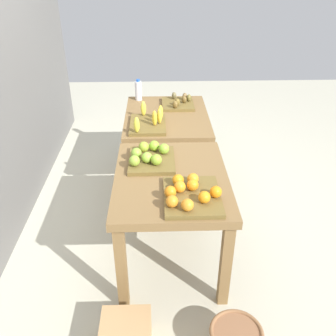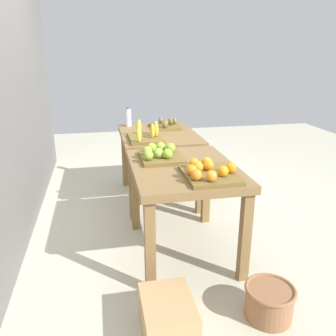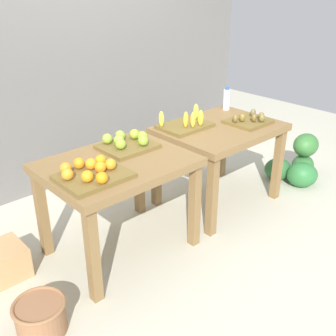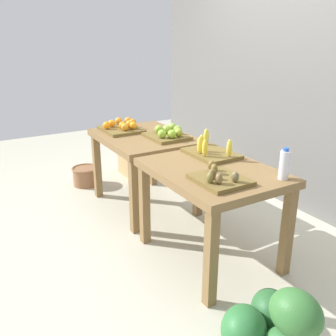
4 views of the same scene
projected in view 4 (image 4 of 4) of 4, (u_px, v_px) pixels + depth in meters
name	position (u px, v px, depth m)	size (l,w,h in m)	color
ground_plane	(173.00, 227.00, 3.49)	(8.00, 8.00, 0.00)	beige
back_wall	(294.00, 54.00, 3.63)	(4.40, 0.12, 3.00)	slate
display_table_left	(144.00, 146.00, 3.73)	(1.04, 0.80, 0.75)	brown
display_table_right	(212.00, 182.00, 2.82)	(1.04, 0.80, 0.75)	brown
orange_bin	(122.00, 127.00, 3.85)	(0.44, 0.39, 0.11)	brown
apple_bin	(168.00, 134.00, 3.58)	(0.40, 0.35, 0.11)	brown
banana_crate	(210.00, 151.00, 3.06)	(0.44, 0.32, 0.17)	brown
kiwi_bin	(219.00, 178.00, 2.51)	(0.36, 0.32, 0.10)	brown
water_bottle	(284.00, 165.00, 2.54)	(0.07, 0.07, 0.22)	silver
watermelon_pile	(273.00, 325.00, 2.07)	(0.64, 0.63, 0.47)	#326D36
wicker_basket	(86.00, 175.00, 4.43)	(0.32, 0.32, 0.22)	#906140
cardboard_produce_box	(135.00, 166.00, 4.75)	(0.40, 0.30, 0.23)	tan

